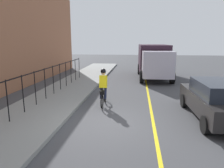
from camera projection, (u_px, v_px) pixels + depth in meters
ground_plane at (112, 124)px, 8.11m from camera, size 80.00×80.00×0.00m
lane_line_centre at (154, 126)px, 7.91m from camera, size 36.00×0.12×0.01m
sidewalk at (28, 118)px, 8.50m from camera, size 40.00×3.20×0.15m
iron_fence at (29, 84)px, 9.28m from camera, size 16.14×0.04×1.60m
cyclist_lead at (103, 87)px, 10.21m from camera, size 1.71×0.36×1.83m
patrol_sedan at (216, 100)px, 8.42m from camera, size 4.47×2.06×1.58m
box_truck_background at (154, 60)px, 17.91m from camera, size 6.79×2.73×2.78m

